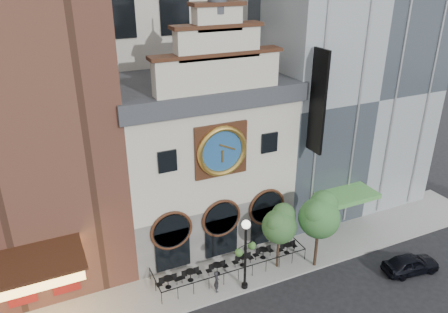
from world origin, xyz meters
TOP-DOWN VIEW (x-y plane):
  - ground at (0.00, 0.00)m, footprint 120.00×120.00m
  - sidewalk at (0.00, 2.50)m, footprint 44.00×5.00m
  - clock_building at (0.00, 7.82)m, footprint 12.60×8.78m
  - retail_building at (12.99, 9.99)m, footprint 14.00×14.40m
  - cafe_railing at (0.00, 2.50)m, footprint 10.60×2.60m
  - bistro_0 at (-4.46, 2.49)m, footprint 1.58×0.68m
  - bistro_1 at (-2.90, 2.52)m, footprint 1.58×0.68m
  - bistro_2 at (-1.01, 2.40)m, footprint 1.58×0.68m
  - bistro_3 at (1.00, 2.47)m, footprint 1.58×0.68m
  - bistro_4 at (2.69, 2.61)m, footprint 1.58×0.68m
  - bistro_5 at (4.56, 2.37)m, footprint 1.58×0.68m
  - car_right at (11.22, -2.82)m, footprint 4.15×2.13m
  - pedestrian at (-1.73, 0.87)m, footprint 0.45×0.60m
  - lamppost at (0.06, 0.40)m, footprint 1.60×0.82m
  - tree_left at (3.17, 1.42)m, footprint 2.45×2.36m
  - tree_right at (5.63, 0.44)m, footprint 2.89×2.78m

SIDE VIEW (x-z plane):
  - ground at x=0.00m, z-range 0.00..0.00m
  - sidewalk at x=0.00m, z-range 0.00..0.15m
  - cafe_railing at x=0.00m, z-range 0.15..1.05m
  - bistro_0 at x=-4.46m, z-range 0.16..1.06m
  - bistro_1 at x=-2.90m, z-range 0.16..1.06m
  - bistro_2 at x=-1.01m, z-range 0.16..1.06m
  - bistro_3 at x=1.00m, z-range 0.16..1.06m
  - bistro_4 at x=2.69m, z-range 0.16..1.06m
  - bistro_5 at x=4.56m, z-range 0.16..1.06m
  - car_right at x=11.22m, z-range 0.00..1.35m
  - pedestrian at x=-1.73m, z-range 0.15..1.66m
  - lamppost at x=0.06m, z-range 0.76..5.87m
  - tree_left at x=3.17m, z-range 1.25..5.96m
  - tree_right at x=5.63m, z-range 1.45..7.01m
  - clock_building at x=0.00m, z-range -2.64..16.01m
  - retail_building at x=12.99m, z-range 0.14..20.14m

